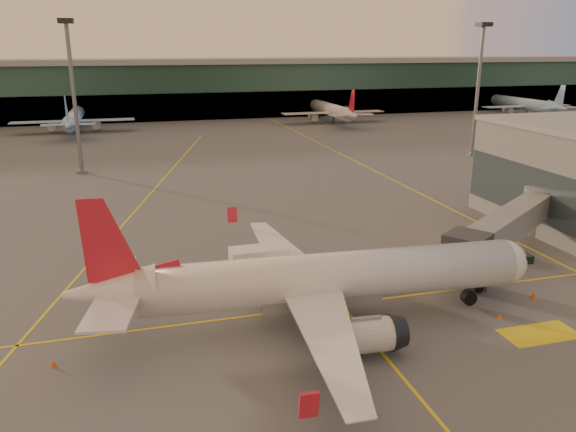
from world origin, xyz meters
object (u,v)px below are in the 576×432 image
object	(u,v)px
main_airplane	(317,280)
catering_truck	(260,266)
gpu_cart	(438,271)
pushback_tug	(485,248)

from	to	relation	value
main_airplane	catering_truck	bearing A→B (deg)	114.96
main_airplane	catering_truck	distance (m)	8.12
main_airplane	gpu_cart	world-z (taller)	main_airplane
main_airplane	pushback_tug	world-z (taller)	main_airplane
pushback_tug	catering_truck	bearing A→B (deg)	-178.21
pushback_tug	main_airplane	bearing A→B (deg)	-159.88
catering_truck	gpu_cart	distance (m)	17.30
gpu_cart	pushback_tug	size ratio (longest dim) A/B	0.77
catering_truck	gpu_cart	size ratio (longest dim) A/B	2.20
main_airplane	catering_truck	size ratio (longest dim) A/B	7.11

